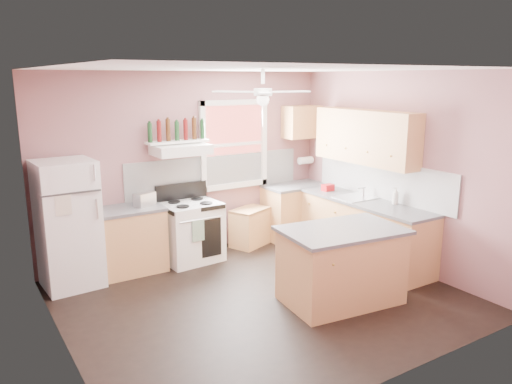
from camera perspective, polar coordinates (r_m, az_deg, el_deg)
floor at (r=6.17m, az=0.72°, el=-12.03°), size 4.50×4.50×0.00m
ceiling at (r=5.60m, az=0.80°, el=13.90°), size 4.50×4.50×0.00m
wall_back at (r=7.48m, az=-7.74°, el=3.16°), size 4.50×0.05×2.70m
wall_right at (r=7.21m, az=16.11°, el=2.39°), size 0.05×4.00×2.70m
wall_left at (r=4.92m, az=-22.09°, el=-2.84°), size 0.05×4.00×2.70m
backsplash_back at (r=7.67m, az=-4.52°, el=2.15°), size 2.90×0.03×0.55m
backsplash_right at (r=7.41m, az=14.10°, el=1.41°), size 0.03×2.60×0.55m
window_view at (r=7.75m, az=-2.59°, el=5.47°), size 1.00×0.02×1.20m
window_frame at (r=7.72m, az=-2.49°, el=5.44°), size 1.16×0.07×1.36m
refrigerator at (r=6.68m, az=-20.68°, el=-3.49°), size 0.73×0.71×1.62m
base_cabinet_left at (r=7.04m, az=-14.28°, el=-5.48°), size 0.90×0.60×0.86m
counter_left at (r=6.91m, az=-14.49°, el=-1.94°), size 0.92×0.62×0.04m
toaster at (r=6.97m, az=-12.62°, el=-0.80°), size 0.32×0.25×0.18m
stove at (r=7.29m, az=-7.43°, el=-4.55°), size 0.84×0.69×0.86m
range_hood at (r=7.10m, az=-8.56°, el=4.81°), size 0.78×0.50×0.14m
bottle_shelf at (r=7.20m, az=-8.98°, el=5.71°), size 0.90×0.26×0.03m
cart at (r=7.90m, az=-0.70°, el=-4.04°), size 0.70×0.59×0.60m
base_cabinet_corner at (r=8.29m, az=4.48°, el=-2.33°), size 1.00×0.60×0.86m
base_cabinet_right at (r=7.39m, az=12.25°, el=-4.48°), size 0.60×2.20×0.86m
counter_corner at (r=8.18m, az=4.54°, el=0.72°), size 1.02×0.62×0.04m
counter_right at (r=7.27m, az=12.36°, el=-1.11°), size 0.62×2.22×0.04m
sink at (r=7.40m, az=11.29°, el=-0.68°), size 0.55×0.45×0.03m
faucet at (r=7.50m, az=12.20°, el=0.04°), size 0.03×0.03×0.14m
upper_cabinet_right at (r=7.35m, az=12.39°, el=6.19°), size 0.33×1.80×0.76m
upper_cabinet_corner at (r=8.25m, az=5.24°, el=7.98°), size 0.60×0.33×0.52m
paper_towel at (r=8.43m, az=5.68°, el=3.62°), size 0.26×0.12×0.12m
island at (r=6.03m, az=9.70°, el=-8.42°), size 1.40×0.98×0.86m
island_top at (r=5.88m, az=9.87°, el=-4.33°), size 1.49×1.06×0.04m
ceiling_fan_hub at (r=5.60m, az=0.79°, el=11.34°), size 0.20×0.20×0.08m
soap_bottle at (r=7.12m, az=15.65°, el=-0.44°), size 0.13×0.13×0.24m
red_caddy at (r=7.78m, az=8.22°, el=0.51°), size 0.19×0.13×0.10m
wine_bottles at (r=7.18m, az=-9.01°, el=6.97°), size 0.86×0.06×0.31m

